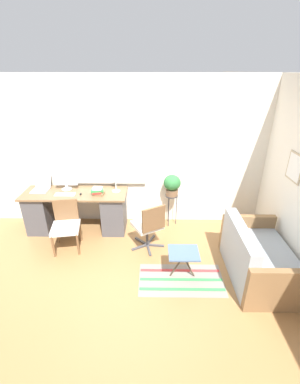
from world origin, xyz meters
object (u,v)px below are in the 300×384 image
desk_lamp (115,179)px  desk_chair_wooden (66,224)px  office_chair_swivel (149,225)px  mouse (81,194)px  keyboard (65,194)px  book_stack (98,191)px  laptop (41,187)px  couch_loveseat (258,259)px  potted_plant (172,184)px  plant_stand (172,199)px  monitor (65,179)px  folding_stool (184,254)px

desk_lamp → desk_chair_wooden: 1.13m
office_chair_swivel → mouse: bearing=-51.3°
keyboard → book_stack: book_stack is taller
mouse → desk_lamp: bearing=14.2°
desk_lamp → laptop: bearing=177.5°
couch_loveseat → potted_plant: potted_plant is taller
laptop → plant_stand: size_ratio=0.62×
keyboard → plant_stand: size_ratio=0.56×
mouse → desk_chair_wooden: bearing=-110.3°
monitor → desk_lamp: bearing=-4.6°
plant_stand → folding_stool: bearing=-86.5°
office_chair_swivel → couch_loveseat: (1.57, -0.61, -0.17)m
desk_lamp → plant_stand: (1.01, 0.14, -0.47)m
monitor → desk_lamp: size_ratio=1.02×
keyboard → desk_chair_wooden: (0.10, -0.44, -0.33)m
desk_lamp → book_stack: bearing=-154.2°
desk_lamp → plant_stand: size_ratio=0.65×
keyboard → plant_stand: bearing=9.0°
keyboard → desk_lamp: bearing=10.5°
mouse → desk_chair_wooden: desk_chair_wooden is taller
desk_chair_wooden → potted_plant: bearing=13.3°
plant_stand → folding_stool: plant_stand is taller
office_chair_swivel → plant_stand: (0.41, 0.76, 0.09)m
keyboard → mouse: 0.27m
desk_lamp → mouse: bearing=-165.8°
laptop → mouse: size_ratio=6.58×
keyboard → book_stack: 0.58m
keyboard → office_chair_swivel: bearing=-17.5°
book_stack → desk_chair_wooden: book_stack is taller
mouse → desk_chair_wooden: 0.58m
desk_chair_wooden → folding_stool: desk_chair_wooden is taller
couch_loveseat → potted_plant: (-1.16, 1.37, 0.56)m
monitor → mouse: monitor is taller
couch_loveseat → potted_plant: 1.88m
folding_stool → office_chair_swivel: bearing=127.1°
folding_stool → book_stack: bearing=140.8°
monitor → potted_plant: (1.92, 0.06, -0.13)m
keyboard → couch_loveseat: couch_loveseat is taller
laptop → folding_stool: 2.84m
mouse → potted_plant: potted_plant is taller
monitor → folding_stool: (2.01, -1.36, -0.58)m
desk_lamp → desk_chair_wooden: desk_lamp is taller
monitor → keyboard: bearing=-80.5°
plant_stand → potted_plant: 0.30m
office_chair_swivel → plant_stand: office_chair_swivel is taller
plant_stand → folding_stool: 1.43m
folding_stool → laptop: bearing=151.4°
monitor → potted_plant: bearing=1.9°
book_stack → potted_plant: (1.31, 0.28, 0.02)m
laptop → potted_plant: (2.38, 0.08, 0.03)m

